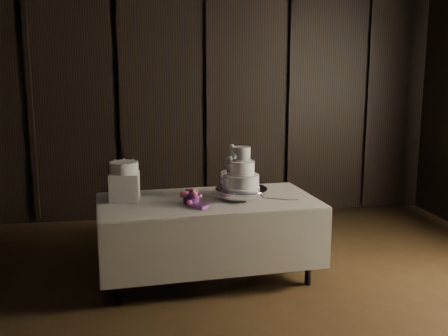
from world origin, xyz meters
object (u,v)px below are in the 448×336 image
display_table (208,235)px  wedding_cake (239,173)px  small_cake (124,168)px  box_pedestal (125,187)px  cake_stand (241,193)px  bouquet (191,198)px

display_table → wedding_cake: (0.29, -0.01, 0.59)m
small_cake → box_pedestal: bearing=0.0°
cake_stand → bouquet: bouquet is taller
wedding_cake → small_cake: bearing=167.5°
display_table → box_pedestal: size_ratio=7.93×
wedding_cake → bouquet: size_ratio=1.05×
wedding_cake → bouquet: 0.51m
cake_stand → box_pedestal: 1.07m
cake_stand → wedding_cake: (-0.03, -0.02, 0.20)m
cake_stand → box_pedestal: box_pedestal is taller
display_table → bouquet: bearing=-143.4°
display_table → small_cake: (-0.75, 0.11, 0.65)m
box_pedestal → small_cake: bearing=0.0°
display_table → cake_stand: 0.50m
bouquet → wedding_cake: bearing=17.0°
wedding_cake → box_pedestal: size_ratio=1.50×
wedding_cake → small_cake: size_ratio=1.51×
display_table → small_cake: bearing=167.5°
wedding_cake → display_table: bearing=172.6°
bouquet → small_cake: 0.68m
wedding_cake → small_cake: wedding_cake is taller
small_cake → wedding_cake: bearing=-6.3°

